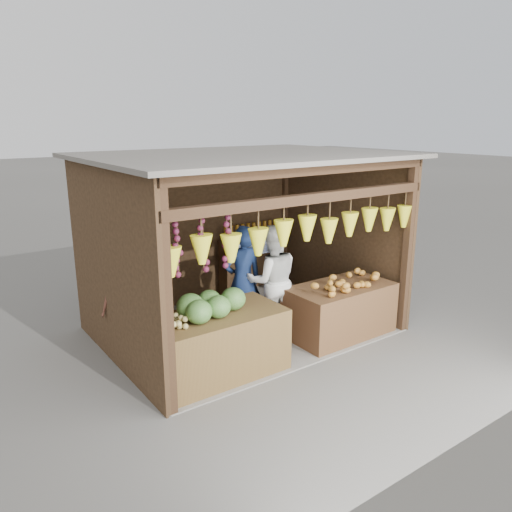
{
  "coord_description": "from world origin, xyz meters",
  "views": [
    {
      "loc": [
        -3.99,
        -5.9,
        3.11
      ],
      "look_at": [
        0.16,
        -0.1,
        1.16
      ],
      "focal_mm": 35.0,
      "sensor_mm": 36.0,
      "label": 1
    }
  ],
  "objects_px": {
    "man_standing": "(243,281)",
    "vendor_seated": "(120,302)",
    "counter_right": "(340,310)",
    "woman_standing": "(272,280)",
    "counter_left": "(216,345)"
  },
  "relations": [
    {
      "from": "counter_left",
      "to": "woman_standing",
      "type": "height_order",
      "value": "woman_standing"
    },
    {
      "from": "counter_left",
      "to": "woman_standing",
      "type": "bearing_deg",
      "value": 25.04
    },
    {
      "from": "counter_right",
      "to": "man_standing",
      "type": "height_order",
      "value": "man_standing"
    },
    {
      "from": "man_standing",
      "to": "vendor_seated",
      "type": "height_order",
      "value": "man_standing"
    },
    {
      "from": "man_standing",
      "to": "woman_standing",
      "type": "relative_size",
      "value": 1.0
    },
    {
      "from": "counter_left",
      "to": "man_standing",
      "type": "distance_m",
      "value": 1.38
    },
    {
      "from": "woman_standing",
      "to": "vendor_seated",
      "type": "distance_m",
      "value": 2.18
    },
    {
      "from": "man_standing",
      "to": "vendor_seated",
      "type": "xyz_separation_m",
      "value": [
        -1.75,
        0.33,
        -0.05
      ]
    },
    {
      "from": "vendor_seated",
      "to": "counter_right",
      "type": "bearing_deg",
      "value": 158.89
    },
    {
      "from": "counter_left",
      "to": "man_standing",
      "type": "bearing_deg",
      "value": 41.28
    },
    {
      "from": "counter_left",
      "to": "counter_right",
      "type": "bearing_deg",
      "value": -0.16
    },
    {
      "from": "vendor_seated",
      "to": "man_standing",
      "type": "bearing_deg",
      "value": 170.8
    },
    {
      "from": "counter_left",
      "to": "man_standing",
      "type": "height_order",
      "value": "man_standing"
    },
    {
      "from": "counter_right",
      "to": "vendor_seated",
      "type": "relative_size",
      "value": 1.63
    },
    {
      "from": "counter_left",
      "to": "man_standing",
      "type": "relative_size",
      "value": 1.03
    }
  ]
}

